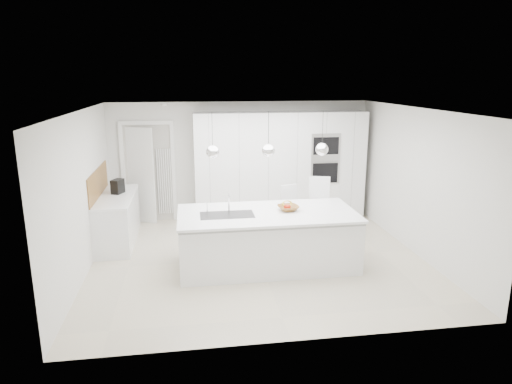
{
  "coord_description": "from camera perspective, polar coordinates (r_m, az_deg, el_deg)",
  "views": [
    {
      "loc": [
        -1.12,
        -7.12,
        3.0
      ],
      "look_at": [
        0.0,
        0.3,
        1.1
      ],
      "focal_mm": 32.0,
      "sensor_mm": 36.0,
      "label": 1
    }
  ],
  "objects": [
    {
      "name": "bar_stool_right",
      "position": [
        8.44,
        8.13,
        -2.4
      ],
      "size": [
        0.55,
        0.65,
        1.22
      ],
      "primitive_type": null,
      "rotation": [
        0.0,
        0.0,
        -0.29
      ],
      "color": "white",
      "rests_on": "floor"
    },
    {
      "name": "doorway_frame",
      "position": [
        9.82,
        -13.26,
        2.23
      ],
      "size": [
        1.11,
        0.08,
        2.13
      ],
      "primitive_type": null,
      "color": "white",
      "rests_on": "floor"
    },
    {
      "name": "floor",
      "position": [
        7.8,
        0.33,
        -8.39
      ],
      "size": [
        5.5,
        5.5,
        0.0
      ],
      "primitive_type": "plane",
      "color": "beige",
      "rests_on": "ground"
    },
    {
      "name": "apple_a",
      "position": [
        7.34,
        4.07,
        -1.87
      ],
      "size": [
        0.08,
        0.08,
        0.08
      ],
      "primitive_type": "sphere",
      "color": "red",
      "rests_on": "fruit_bowl"
    },
    {
      "name": "island_sink",
      "position": [
        7.18,
        -3.64,
        -3.49
      ],
      "size": [
        0.84,
        0.44,
        0.18
      ],
      "primitive_type": null,
      "color": "#3F3F42",
      "rests_on": "island_worktop"
    },
    {
      "name": "espresso_machine",
      "position": [
        8.81,
        -16.91,
        0.68
      ],
      "size": [
        0.24,
        0.29,
        0.26
      ],
      "primitive_type": "cube",
      "rotation": [
        0.0,
        0.0,
        -0.41
      ],
      "color": "black",
      "rests_on": "left_worktop"
    },
    {
      "name": "fruit_bowl",
      "position": [
        7.38,
        4.04,
        -2.01
      ],
      "size": [
        0.39,
        0.39,
        0.08
      ],
      "primitive_type": "imported",
      "rotation": [
        0.0,
        0.0,
        0.15
      ],
      "color": "olive",
      "rests_on": "island_worktop"
    },
    {
      "name": "island_base",
      "position": [
        7.39,
        1.47,
        -6.15
      ],
      "size": [
        2.8,
        1.2,
        0.86
      ],
      "primitive_type": "cube",
      "color": "white",
      "rests_on": "floor"
    },
    {
      "name": "banana_bunch",
      "position": [
        7.39,
        3.88,
        -1.45
      ],
      "size": [
        0.22,
        0.16,
        0.2
      ],
      "primitive_type": "torus",
      "rotation": [
        1.22,
        0.0,
        0.35
      ],
      "color": "gold",
      "rests_on": "fruit_bowl"
    },
    {
      "name": "pendant_right",
      "position": [
        7.21,
        8.24,
        5.29
      ],
      "size": [
        0.2,
        0.2,
        0.2
      ],
      "primitive_type": "sphere",
      "color": "white",
      "rests_on": "ceiling"
    },
    {
      "name": "island_worktop",
      "position": [
        7.29,
        1.42,
        -2.7
      ],
      "size": [
        2.84,
        1.4,
        0.04
      ],
      "primitive_type": "cube",
      "color": "white",
      "rests_on": "island_base"
    },
    {
      "name": "tall_cabinets",
      "position": [
        9.69,
        3.01,
        3.18
      ],
      "size": [
        3.6,
        0.6,
        2.3
      ],
      "primitive_type": "cube",
      "color": "white",
      "rests_on": "floor"
    },
    {
      "name": "pendant_left",
      "position": [
        6.92,
        -5.43,
        5.0
      ],
      "size": [
        0.2,
        0.2,
        0.2
      ],
      "primitive_type": "sphere",
      "color": "white",
      "rests_on": "ceiling"
    },
    {
      "name": "radiator",
      "position": [
        9.83,
        -11.35,
        1.29
      ],
      "size": [
        0.32,
        0.04,
        1.4
      ],
      "primitive_type": null,
      "color": "white",
      "rests_on": "floor"
    },
    {
      "name": "pendant_mid",
      "position": [
        7.01,
        1.55,
        5.19
      ],
      "size": [
        0.2,
        0.2,
        0.2
      ],
      "primitive_type": "sphere",
      "color": "white",
      "rests_on": "ceiling"
    },
    {
      "name": "bar_stool_left",
      "position": [
        8.37,
        4.27,
        -2.94
      ],
      "size": [
        0.51,
        0.59,
        1.08
      ],
      "primitive_type": null,
      "rotation": [
        0.0,
        0.0,
        0.38
      ],
      "color": "white",
      "rests_on": "floor"
    },
    {
      "name": "apple_b",
      "position": [
        7.34,
        3.82,
        -1.87
      ],
      "size": [
        0.08,
        0.08,
        0.08
      ],
      "primitive_type": "sphere",
      "color": "red",
      "rests_on": "fruit_bowl"
    },
    {
      "name": "ceiling",
      "position": [
        7.22,
        0.36,
        10.24
      ],
      "size": [
        5.5,
        5.5,
        0.0
      ],
      "primitive_type": "plane",
      "rotation": [
        3.14,
        0.0,
        0.0
      ],
      "color": "white",
      "rests_on": "wall_back"
    },
    {
      "name": "oak_backsplash",
      "position": [
        8.67,
        -19.13,
        1.1
      ],
      "size": [
        0.02,
        1.8,
        0.5
      ],
      "primitive_type": "cube",
      "color": "olive",
      "rests_on": "wall_left"
    },
    {
      "name": "left_base_cabinets",
      "position": [
        8.81,
        -16.91,
        -3.39
      ],
      "size": [
        0.6,
        1.8,
        0.86
      ],
      "primitive_type": "cube",
      "color": "white",
      "rests_on": "floor"
    },
    {
      "name": "oven_stack",
      "position": [
        9.58,
        8.69,
        4.13
      ],
      "size": [
        0.62,
        0.04,
        1.05
      ],
      "primitive_type": null,
      "color": "#A5A5A8",
      "rests_on": "tall_cabinets"
    },
    {
      "name": "island_tap",
      "position": [
        7.31,
        -3.41,
        -1.28
      ],
      "size": [
        0.02,
        0.02,
        0.3
      ],
      "primitive_type": "cylinder",
      "color": "white",
      "rests_on": "island_worktop"
    },
    {
      "name": "apple_c",
      "position": [
        7.37,
        3.76,
        -1.84
      ],
      "size": [
        0.07,
        0.07,
        0.07
      ],
      "primitive_type": "sphere",
      "color": "red",
      "rests_on": "fruit_bowl"
    },
    {
      "name": "wall_left",
      "position": [
        7.51,
        -20.87,
        -0.21
      ],
      "size": [
        0.0,
        5.0,
        5.0
      ],
      "primitive_type": "plane",
      "rotation": [
        1.57,
        0.0,
        1.57
      ],
      "color": "silver",
      "rests_on": "ground"
    },
    {
      "name": "left_worktop",
      "position": [
        8.69,
        -17.12,
        -0.56
      ],
      "size": [
        0.62,
        1.82,
        0.04
      ],
      "primitive_type": "cube",
      "color": "white",
      "rests_on": "left_base_cabinets"
    },
    {
      "name": "hallway_door",
      "position": [
        9.8,
        -14.73,
        2.0
      ],
      "size": [
        0.76,
        0.38,
        2.0
      ],
      "primitive_type": "cube",
      "rotation": [
        0.0,
        0.0,
        -0.44
      ],
      "color": "white",
      "rests_on": "floor"
    },
    {
      "name": "wall_back",
      "position": [
        9.84,
        -1.91,
        3.96
      ],
      "size": [
        5.5,
        0.0,
        5.5
      ],
      "primitive_type": "plane",
      "rotation": [
        1.57,
        0.0,
        0.0
      ],
      "color": "silver",
      "rests_on": "ground"
    }
  ]
}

